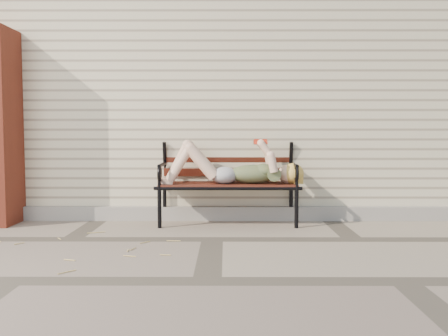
{
  "coord_description": "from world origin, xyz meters",
  "views": [
    {
      "loc": [
        0.12,
        -4.36,
        0.94
      ],
      "look_at": [
        0.1,
        0.54,
        0.6
      ],
      "focal_mm": 40.0,
      "sensor_mm": 36.0,
      "label": 1
    }
  ],
  "objects": [
    {
      "name": "foundation_strip",
      "position": [
        0.0,
        0.97,
        0.07
      ],
      "size": [
        8.0,
        0.1,
        0.15
      ],
      "primitive_type": "cube",
      "color": "gray",
      "rests_on": "ground"
    },
    {
      "name": "garden_bench",
      "position": [
        0.14,
        0.84,
        0.56
      ],
      "size": [
        1.54,
        0.61,
        1.0
      ],
      "color": "black",
      "rests_on": "ground"
    },
    {
      "name": "reading_woman",
      "position": [
        0.15,
        0.72,
        0.59
      ],
      "size": [
        1.45,
        0.33,
        0.46
      ],
      "color": "#0A394B",
      "rests_on": "ground"
    },
    {
      "name": "straw_scatter",
      "position": [
        -1.67,
        -0.44,
        0.01
      ],
      "size": [
        2.89,
        1.69,
        0.01
      ],
      "color": "tan",
      "rests_on": "ground"
    },
    {
      "name": "ground",
      "position": [
        0.0,
        0.0,
        0.0
      ],
      "size": [
        80.0,
        80.0,
        0.0
      ],
      "primitive_type": "plane",
      "color": "gray",
      "rests_on": "ground"
    },
    {
      "name": "house_wall",
      "position": [
        0.0,
        3.0,
        1.5
      ],
      "size": [
        8.0,
        4.0,
        3.0
      ],
      "primitive_type": "cube",
      "color": "beige",
      "rests_on": "ground"
    }
  ]
}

